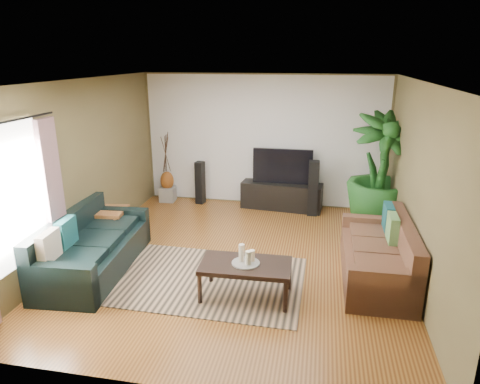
% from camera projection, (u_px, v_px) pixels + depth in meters
% --- Properties ---
extents(floor, '(5.50, 5.50, 0.00)m').
position_uv_depth(floor, '(238.00, 260.00, 6.64)').
color(floor, brown).
rests_on(floor, ground).
extents(ceiling, '(5.50, 5.50, 0.00)m').
position_uv_depth(ceiling, '(237.00, 81.00, 5.82)').
color(ceiling, white).
rests_on(ceiling, ground).
extents(wall_back, '(5.00, 0.00, 5.00)m').
position_uv_depth(wall_back, '(263.00, 141.00, 8.80)').
color(wall_back, brown).
rests_on(wall_back, ground).
extents(wall_front, '(5.00, 0.00, 5.00)m').
position_uv_depth(wall_front, '(175.00, 262.00, 3.66)').
color(wall_front, brown).
rests_on(wall_front, ground).
extents(wall_left, '(0.00, 5.50, 5.50)m').
position_uv_depth(wall_left, '(81.00, 168.00, 6.68)').
color(wall_left, brown).
rests_on(wall_left, ground).
extents(wall_right, '(0.00, 5.50, 5.50)m').
position_uv_depth(wall_right, '(418.00, 186.00, 5.78)').
color(wall_right, brown).
rests_on(wall_right, ground).
extents(backwall_panel, '(4.90, 0.00, 4.90)m').
position_uv_depth(backwall_panel, '(263.00, 141.00, 8.79)').
color(backwall_panel, white).
rests_on(backwall_panel, ground).
extents(window_pane, '(0.00, 1.80, 1.80)m').
position_uv_depth(window_pane, '(11.00, 197.00, 5.16)').
color(window_pane, white).
rests_on(window_pane, ground).
extents(curtain_far, '(0.08, 0.35, 2.20)m').
position_uv_depth(curtain_far, '(54.00, 198.00, 5.93)').
color(curtain_far, gray).
rests_on(curtain_far, ground).
extents(curtain_rod, '(0.03, 1.90, 0.03)m').
position_uv_depth(curtain_rod, '(2.00, 123.00, 4.88)').
color(curtain_rod, black).
rests_on(curtain_rod, ground).
extents(sofa_left, '(1.11, 2.27, 0.85)m').
position_uv_depth(sofa_left, '(94.00, 243.00, 6.23)').
color(sofa_left, black).
rests_on(sofa_left, floor).
extents(sofa_right, '(0.89, 1.98, 0.85)m').
position_uv_depth(sofa_right, '(377.00, 251.00, 5.98)').
color(sofa_right, brown).
rests_on(sofa_right, floor).
extents(area_rug, '(2.66, 1.90, 0.01)m').
position_uv_depth(area_rug, '(209.00, 280.00, 6.05)').
color(area_rug, '#A38260').
rests_on(area_rug, floor).
extents(coffee_table, '(1.19, 0.67, 0.48)m').
position_uv_depth(coffee_table, '(246.00, 280.00, 5.58)').
color(coffee_table, black).
rests_on(coffee_table, floor).
extents(candle_tray, '(0.36, 0.36, 0.02)m').
position_uv_depth(candle_tray, '(246.00, 263.00, 5.50)').
color(candle_tray, gray).
rests_on(candle_tray, coffee_table).
extents(candle_tall, '(0.07, 0.07, 0.23)m').
position_uv_depth(candle_tall, '(242.00, 253.00, 5.50)').
color(candle_tall, beige).
rests_on(candle_tall, candle_tray).
extents(candle_mid, '(0.07, 0.07, 0.18)m').
position_uv_depth(candle_mid, '(248.00, 258.00, 5.43)').
color(candle_mid, beige).
rests_on(candle_mid, candle_tray).
extents(candle_short, '(0.07, 0.07, 0.15)m').
position_uv_depth(candle_short, '(252.00, 256.00, 5.52)').
color(candle_short, white).
rests_on(candle_short, candle_tray).
extents(tv_stand, '(1.68, 0.65, 0.55)m').
position_uv_depth(tv_stand, '(282.00, 196.00, 8.82)').
color(tv_stand, black).
rests_on(tv_stand, floor).
extents(television, '(1.20, 0.07, 0.71)m').
position_uv_depth(television, '(283.00, 166.00, 8.63)').
color(television, black).
rests_on(television, tv_stand).
extents(speaker_left, '(0.20, 0.21, 0.91)m').
position_uv_depth(speaker_left, '(200.00, 183.00, 9.07)').
color(speaker_left, black).
rests_on(speaker_left, floor).
extents(speaker_right, '(0.21, 0.23, 1.10)m').
position_uv_depth(speaker_right, '(313.00, 188.00, 8.38)').
color(speaker_right, black).
rests_on(speaker_right, floor).
extents(potted_plant, '(1.44, 1.44, 2.10)m').
position_uv_depth(potted_plant, '(380.00, 171.00, 7.67)').
color(potted_plant, '#194C19').
rests_on(potted_plant, floor).
extents(plant_pot, '(0.39, 0.39, 0.30)m').
position_uv_depth(plant_pot, '(376.00, 218.00, 7.94)').
color(plant_pot, black).
rests_on(plant_pot, floor).
extents(pedestal, '(0.33, 0.33, 0.31)m').
position_uv_depth(pedestal, '(168.00, 194.00, 9.30)').
color(pedestal, '#999A97').
rests_on(pedestal, floor).
extents(vase, '(0.29, 0.29, 0.40)m').
position_uv_depth(vase, '(167.00, 181.00, 9.21)').
color(vase, brown).
rests_on(vase, pedestal).
extents(side_table, '(0.61, 0.61, 0.59)m').
position_uv_depth(side_table, '(110.00, 226.00, 7.20)').
color(side_table, brown).
rests_on(side_table, floor).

